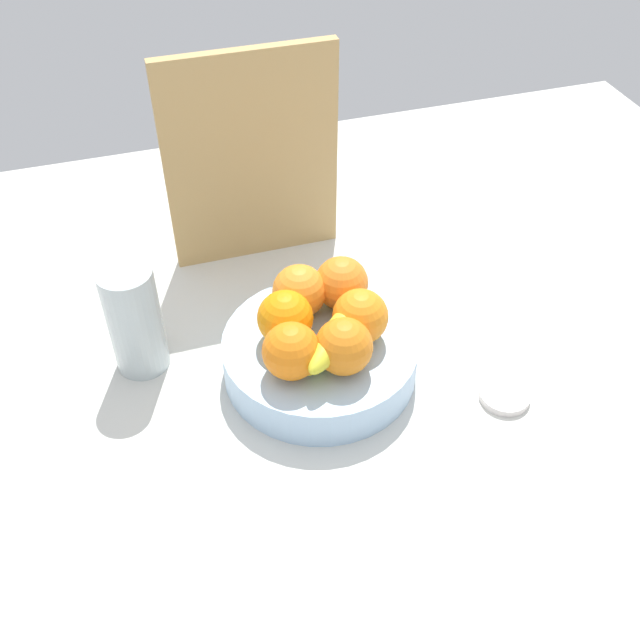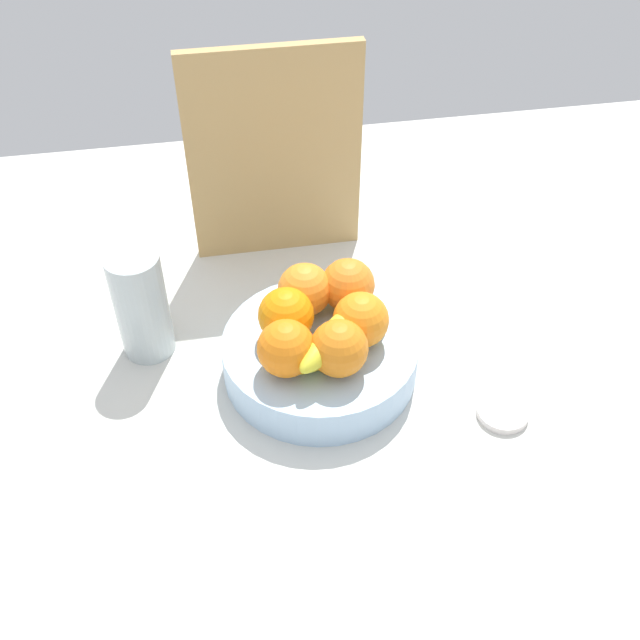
% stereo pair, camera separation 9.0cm
% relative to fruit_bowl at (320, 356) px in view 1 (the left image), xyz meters
% --- Properties ---
extents(ground_plane, '(1.80, 1.40, 0.03)m').
position_rel_fruit_bowl_xyz_m(ground_plane, '(0.03, 0.01, -0.05)').
color(ground_plane, silver).
extents(fruit_bowl, '(0.28, 0.28, 0.06)m').
position_rel_fruit_bowl_xyz_m(fruit_bowl, '(0.00, 0.00, 0.00)').
color(fruit_bowl, '#A8C9E6').
rests_on(fruit_bowl, ground_plane).
extents(orange_front_left, '(0.08, 0.08, 0.08)m').
position_rel_fruit_bowl_xyz_m(orange_front_left, '(-0.04, 0.02, 0.07)').
color(orange_front_left, orange).
rests_on(orange_front_left, fruit_bowl).
extents(orange_front_right, '(0.08, 0.08, 0.08)m').
position_rel_fruit_bowl_xyz_m(orange_front_right, '(-0.05, -0.05, 0.07)').
color(orange_front_right, orange).
rests_on(orange_front_right, fruit_bowl).
extents(orange_center, '(0.08, 0.08, 0.08)m').
position_rel_fruit_bowl_xyz_m(orange_center, '(0.02, -0.06, 0.07)').
color(orange_center, orange).
rests_on(orange_center, fruit_bowl).
extents(orange_back_left, '(0.08, 0.08, 0.08)m').
position_rel_fruit_bowl_xyz_m(orange_back_left, '(0.06, -0.01, 0.07)').
color(orange_back_left, orange).
rests_on(orange_back_left, fruit_bowl).
extents(orange_back_right, '(0.08, 0.08, 0.08)m').
position_rel_fruit_bowl_xyz_m(orange_back_right, '(0.05, 0.07, 0.07)').
color(orange_back_right, orange).
rests_on(orange_back_right, fruit_bowl).
extents(orange_top_stack, '(0.08, 0.08, 0.08)m').
position_rel_fruit_bowl_xyz_m(orange_top_stack, '(-0.01, 0.07, 0.07)').
color(orange_top_stack, orange).
rests_on(orange_top_stack, fruit_bowl).
extents(banana_bunch, '(0.17, 0.15, 0.06)m').
position_rel_fruit_bowl_xyz_m(banana_bunch, '(0.02, -0.03, 0.06)').
color(banana_bunch, yellow).
rests_on(banana_bunch, fruit_bowl).
extents(cutting_board, '(0.28, 0.02, 0.36)m').
position_rel_fruit_bowl_xyz_m(cutting_board, '(-0.02, 0.31, 0.15)').
color(cutting_board, tan).
rests_on(cutting_board, ground_plane).
extents(thermos_tumbler, '(0.08, 0.08, 0.17)m').
position_rel_fruit_bowl_xyz_m(thermos_tumbler, '(-0.24, 0.09, 0.06)').
color(thermos_tumbler, '#B2BEC0').
rests_on(thermos_tumbler, ground_plane).
extents(jar_lid, '(0.07, 0.07, 0.01)m').
position_rel_fruit_bowl_xyz_m(jar_lid, '(0.23, -0.13, -0.03)').
color(jar_lid, silver).
rests_on(jar_lid, ground_plane).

